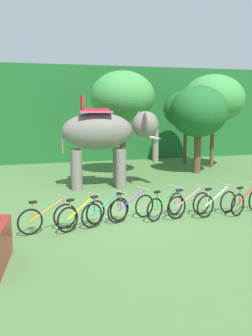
# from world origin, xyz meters

# --- Properties ---
(ground_plane) EXTENTS (80.00, 80.00, 0.00)m
(ground_plane) POSITION_xyz_m (0.00, 0.00, 0.00)
(ground_plane) COLOR #4C753D
(foliage_hedge) EXTENTS (36.00, 6.00, 5.72)m
(foliage_hedge) POSITION_xyz_m (0.00, 14.73, 2.86)
(foliage_hedge) COLOR #1E6028
(foliage_hedge) RESTS_ON ground
(tree_center_left) EXTENTS (3.07, 3.07, 5.02)m
(tree_center_left) POSITION_xyz_m (1.89, 6.77, 3.77)
(tree_center_left) COLOR brown
(tree_center_left) RESTS_ON ground
(tree_right) EXTENTS (2.87, 2.87, 4.36)m
(tree_right) POSITION_xyz_m (5.63, 6.18, 3.07)
(tree_right) COLOR brown
(tree_right) RESTS_ON ground
(tree_far_right) EXTENTS (2.59, 2.59, 4.22)m
(tree_far_right) POSITION_xyz_m (6.46, 9.37, 3.15)
(tree_far_right) COLOR brown
(tree_far_right) RESTS_ON ground
(tree_center_right) EXTENTS (3.32, 3.32, 5.03)m
(tree_center_right) POSITION_xyz_m (7.25, 7.63, 3.72)
(tree_center_right) COLOR brown
(tree_center_right) RESTS_ON ground
(elephant) EXTENTS (4.21, 2.10, 3.78)m
(elephant) POSITION_xyz_m (0.40, 4.16, 2.20)
(elephant) COLOR slate
(elephant) RESTS_ON ground
(bike_orange) EXTENTS (1.66, 0.63, 0.92)m
(bike_orange) POSITION_xyz_m (-2.52, -1.05, 0.39)
(bike_orange) COLOR black
(bike_orange) RESTS_ON ground
(bike_yellow) EXTENTS (1.51, 0.90, 0.92)m
(bike_yellow) POSITION_xyz_m (-1.59, -1.04, 0.39)
(bike_yellow) COLOR black
(bike_yellow) RESTS_ON ground
(bike_teal) EXTENTS (1.59, 0.79, 0.92)m
(bike_teal) POSITION_xyz_m (-0.86, -0.88, 0.39)
(bike_teal) COLOR black
(bike_teal) RESTS_ON ground
(bike_purple) EXTENTS (1.63, 0.71, 0.92)m
(bike_purple) POSITION_xyz_m (-0.04, -0.68, 0.39)
(bike_purple) COLOR black
(bike_purple) RESTS_ON ground
(bike_green) EXTENTS (1.52, 0.89, 0.92)m
(bike_green) POSITION_xyz_m (1.02, -0.78, 0.39)
(bike_green) COLOR black
(bike_green) RESTS_ON ground
(bike_pink) EXTENTS (1.66, 0.62, 0.92)m
(bike_pink) POSITION_xyz_m (1.78, -0.84, 0.39)
(bike_pink) COLOR black
(bike_pink) RESTS_ON ground
(bike_white) EXTENTS (1.65, 0.66, 0.92)m
(bike_white) POSITION_xyz_m (2.67, -0.96, 0.39)
(bike_white) COLOR black
(bike_white) RESTS_ON ground
(bike_red) EXTENTS (1.57, 0.82, 0.92)m
(bike_red) POSITION_xyz_m (3.68, -1.02, 0.39)
(bike_red) COLOR black
(bike_red) RESTS_ON ground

